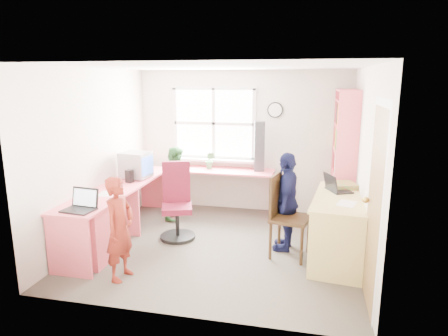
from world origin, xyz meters
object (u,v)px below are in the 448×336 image
crt_monitor (136,165)px  person_red (120,229)px  bookshelf (343,163)px  person_navy (287,201)px  laptop_right (336,187)px  swivel_chair (177,206)px  person_green (177,183)px  cd_tower (259,146)px  l_desk (121,215)px  right_desk (341,214)px  laptop_left (81,205)px  wooden_chair (285,212)px  potted_plant (210,161)px

crt_monitor → person_red: 1.81m
bookshelf → person_navy: bookshelf is taller
person_red → person_navy: bearing=-47.5°
bookshelf → laptop_right: size_ratio=4.96×
bookshelf → swivel_chair: bookshelf is taller
person_navy → person_green: bearing=-111.4°
person_red → cd_tower: bearing=-17.7°
swivel_chair → person_red: (-0.22, -1.32, 0.13)m
l_desk → crt_monitor: bearing=100.4°
person_red → right_desk: bearing=-58.7°
person_navy → laptop_right: bearing=101.7°
bookshelf → person_green: bookshelf is taller
laptop_right → person_red: 2.76m
bookshelf → swivel_chair: bearing=-157.5°
laptop_left → person_red: person_red is taller
swivel_chair → wooden_chair: swivel_chair is taller
bookshelf → wooden_chair: bearing=-121.8°
swivel_chair → potted_plant: 1.30m
bookshelf → laptop_left: (-3.09, -2.18, -0.19)m
crt_monitor → cd_tower: 2.02m
person_red → person_navy: (1.78, 1.24, 0.06)m
right_desk → crt_monitor: size_ratio=3.26×
swivel_chair → wooden_chair: bearing=-30.0°
cd_tower → right_desk: bearing=-62.5°
bookshelf → cd_tower: size_ratio=2.54×
cd_tower → person_red: size_ratio=0.69×
wooden_chair → cd_tower: size_ratio=1.30×
person_green → person_navy: 2.01m
potted_plant → person_green: 0.69m
potted_plant → right_desk: bearing=-35.2°
laptop_right → laptop_left: bearing=87.7°
laptop_right → person_red: person_red is taller
l_desk → right_desk: (2.87, 0.26, 0.14)m
l_desk → laptop_left: (-0.13, -0.71, 0.35)m
swivel_chair → person_red: 1.35m
person_red → laptop_right: bearing=-53.4°
right_desk → crt_monitor: 3.11m
wooden_chair → bookshelf: bearing=69.8°
swivel_chair → laptop_right: swivel_chair is taller
wooden_chair → potted_plant: (-1.37, 1.51, 0.31)m
person_red → crt_monitor: bearing=26.1°
potted_plant → person_green: size_ratio=0.25×
l_desk → laptop_right: 2.88m
l_desk → person_navy: person_navy is taller
swivel_chair → cd_tower: (1.01, 1.27, 0.69)m
swivel_chair → laptop_left: size_ratio=2.82×
potted_plant → person_red: 2.59m
laptop_right → cd_tower: cd_tower is taller
right_desk → person_navy: person_navy is taller
swivel_chair → crt_monitor: (-0.78, 0.36, 0.49)m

